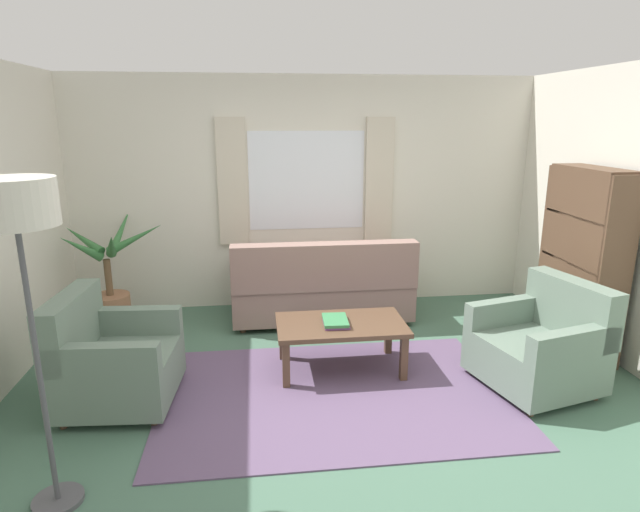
% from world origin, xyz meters
% --- Properties ---
extents(ground_plane, '(6.24, 6.24, 0.00)m').
position_xyz_m(ground_plane, '(0.00, 0.00, 0.00)').
color(ground_plane, '#476B56').
extents(wall_back, '(5.32, 0.12, 2.60)m').
position_xyz_m(wall_back, '(0.00, 2.26, 1.30)').
color(wall_back, silver).
rests_on(wall_back, ground_plane).
extents(window_with_curtains, '(1.98, 0.07, 1.40)m').
position_xyz_m(window_with_curtains, '(0.00, 2.18, 1.45)').
color(window_with_curtains, white).
extents(area_rug, '(2.73, 1.83, 0.01)m').
position_xyz_m(area_rug, '(0.00, 0.00, 0.01)').
color(area_rug, '#604C6B').
rests_on(area_rug, ground_plane).
extents(couch, '(1.90, 0.82, 0.92)m').
position_xyz_m(couch, '(0.10, 1.60, 0.37)').
color(couch, gray).
rests_on(couch, ground_plane).
extents(armchair_left, '(0.88, 0.90, 0.88)m').
position_xyz_m(armchair_left, '(-1.71, 0.10, 0.35)').
color(armchair_left, slate).
rests_on(armchair_left, ground_plane).
extents(armchair_right, '(1.00, 1.01, 0.88)m').
position_xyz_m(armchair_right, '(1.69, -0.05, 0.35)').
color(armchair_right, slate).
rests_on(armchair_right, ground_plane).
extents(coffee_table, '(1.10, 0.64, 0.44)m').
position_xyz_m(coffee_table, '(0.11, 0.43, 0.38)').
color(coffee_table, brown).
rests_on(coffee_table, ground_plane).
extents(book_stack_on_table, '(0.22, 0.31, 0.05)m').
position_xyz_m(book_stack_on_table, '(0.06, 0.40, 0.46)').
color(book_stack_on_table, '#7F478C').
rests_on(book_stack_on_table, coffee_table).
extents(potted_plant, '(1.09, 1.17, 1.21)m').
position_xyz_m(potted_plant, '(-2.10, 1.70, 0.45)').
color(potted_plant, '#9E6B4C').
rests_on(potted_plant, ground_plane).
extents(bookshelf, '(0.30, 0.94, 1.72)m').
position_xyz_m(bookshelf, '(2.35, 0.56, 0.78)').
color(bookshelf, brown).
rests_on(bookshelf, ground_plane).
extents(standing_lamp, '(0.41, 0.41, 1.86)m').
position_xyz_m(standing_lamp, '(-1.76, -1.00, 1.62)').
color(standing_lamp, '#4C4C51').
rests_on(standing_lamp, ground_plane).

